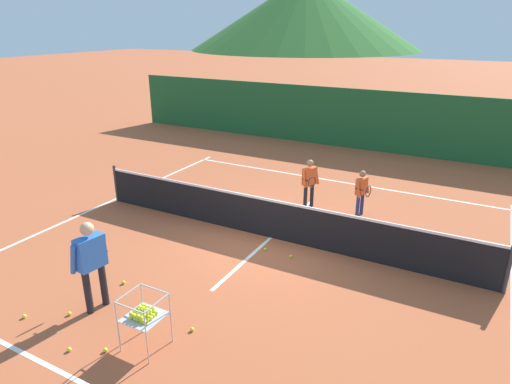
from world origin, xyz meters
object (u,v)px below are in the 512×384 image
tennis_ball_3 (69,349)px  tennis_ball_5 (192,329)px  student_1 (362,189)px  tennis_ball_7 (265,249)px  tennis_net (271,218)px  tennis_ball_6 (291,256)px  instructor (91,258)px  student_0 (310,179)px  tennis_ball_2 (69,314)px  tennis_ball_0 (105,350)px  tennis_ball_8 (24,316)px  ball_cart (143,314)px  tennis_ball_4 (124,282)px

tennis_ball_3 → tennis_ball_5: same height
student_1 → tennis_ball_7: size_ratio=18.27×
tennis_net → tennis_ball_5: bearing=-84.2°
tennis_net → tennis_ball_6: (0.81, -0.67, -0.47)m
instructor → tennis_ball_5: 2.11m
tennis_ball_6 → student_0: bearing=104.4°
instructor → tennis_ball_2: 1.08m
instructor → tennis_ball_5: (1.86, 0.26, -0.97)m
tennis_ball_0 → tennis_ball_8: size_ratio=1.00×
instructor → tennis_ball_6: 4.10m
ball_cart → tennis_ball_0: 0.84m
student_0 → tennis_ball_8: bearing=-109.8°
tennis_ball_3 → tennis_ball_4: size_ratio=1.00×
tennis_ball_6 → tennis_ball_8: 5.17m
tennis_ball_3 → tennis_ball_7: 4.47m
student_0 → tennis_ball_6: size_ratio=20.04×
tennis_ball_0 → tennis_ball_8: same height
instructor → tennis_ball_8: (-0.89, -0.82, -0.97)m
tennis_ball_0 → tennis_ball_3: (-0.50, -0.25, 0.00)m
tennis_net → ball_cart: 4.29m
ball_cart → tennis_ball_4: (-1.59, 1.15, -0.56)m
tennis_ball_5 → tennis_ball_6: (0.43, 3.00, 0.00)m
instructor → student_1: 6.84m
tennis_ball_7 → tennis_ball_0: bearing=-99.6°
tennis_ball_4 → tennis_ball_3: bearing=-71.1°
tennis_ball_0 → student_1: bearing=74.0°
tennis_ball_3 → tennis_ball_6: (1.82, 4.29, 0.00)m
student_1 → tennis_net: bearing=-123.5°
tennis_net → ball_cart: size_ratio=10.92×
tennis_ball_3 → student_1: bearing=70.9°
student_1 → tennis_ball_4: student_1 is taller
tennis_net → student_0: bearing=87.6°
student_1 → tennis_ball_3: 7.64m
tennis_net → student_1: (1.48, 2.24, 0.25)m
instructor → tennis_ball_8: bearing=-137.4°
tennis_ball_6 → tennis_net: bearing=140.4°
tennis_ball_0 → tennis_ball_2: 1.29m
student_1 → tennis_ball_6: 3.06m
tennis_net → tennis_ball_2: (-1.75, -4.32, -0.47)m
student_1 → tennis_ball_4: (-3.12, -5.38, -0.71)m
student_1 → student_0: bearing=-175.1°
tennis_ball_8 → ball_cart: bearing=10.9°
tennis_net → student_1: 2.69m
ball_cart → tennis_ball_6: (0.85, 3.63, -0.56)m
student_0 → tennis_ball_4: (-1.72, -5.26, -0.79)m
ball_cart → tennis_ball_4: ball_cart is taller
tennis_ball_3 → tennis_ball_4: 1.91m
tennis_ball_2 → student_1: bearing=63.8°
student_0 → tennis_ball_8: size_ratio=20.04×
tennis_ball_5 → instructor: bearing=-172.0°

